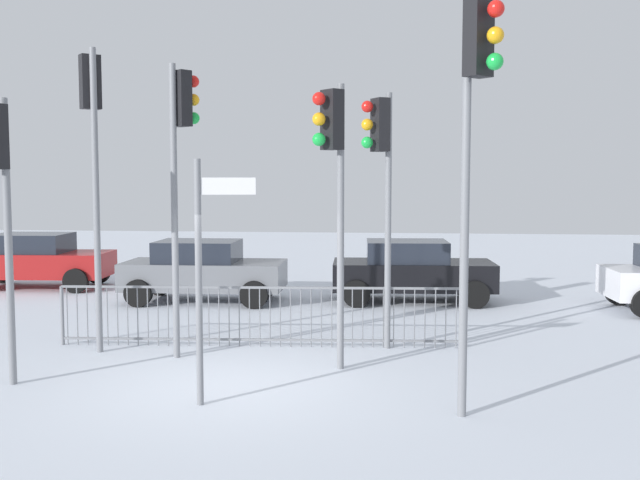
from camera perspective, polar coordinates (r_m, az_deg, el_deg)
name	(u,v)px	position (r m, az deg, el deg)	size (l,w,h in m)	color
ground_plane	(227,387)	(10.91, -7.09, -11.07)	(60.00, 60.00, 0.00)	silver
traffic_light_rear_left	(180,144)	(12.51, -10.60, 7.18)	(0.45, 0.48, 4.81)	slate
traffic_light_mid_left	(333,161)	(11.37, 1.01, 6.02)	(0.47, 0.46, 4.39)	slate
traffic_light_foreground_right	(381,162)	(12.84, 4.68, 5.94)	(0.51, 0.42, 4.42)	slate
traffic_light_rear_right	(475,111)	(9.24, 11.77, 9.61)	(0.47, 0.47, 5.17)	slate
traffic_light_foreground_left	(92,132)	(13.27, -17.00, 7.88)	(0.45, 0.48, 5.12)	slate
direction_sign_post	(203,269)	(9.79, -8.90, -2.18)	(0.78, 0.21, 3.22)	slate
pedestrian_guard_railing	(260,315)	(13.25, -4.62, -5.76)	(7.11, 0.53, 1.07)	slate
car_black_near	(411,270)	(18.02, 6.99, -2.29)	(3.89, 2.10, 1.47)	black
car_red_trailing	(37,260)	(21.55, -20.82, -1.41)	(3.90, 2.12, 1.47)	maroon
car_grey_far	(203,270)	(18.12, -8.93, -2.27)	(3.83, 1.98, 1.47)	slate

